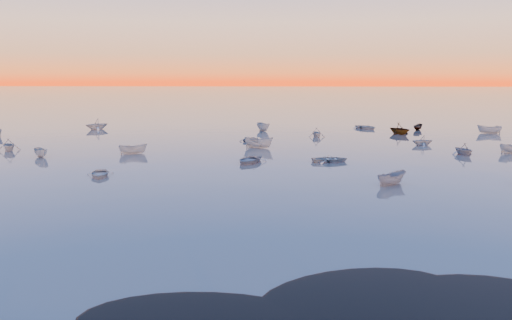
# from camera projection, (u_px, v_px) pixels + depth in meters

# --- Properties ---
(ground) EXTENTS (600.00, 600.00, 0.00)m
(ground) POSITION_uv_depth(u_px,v_px,m) (270.00, 116.00, 121.48)
(ground) COLOR slate
(ground) RESTS_ON ground
(mud_lobes) EXTENTS (140.00, 6.00, 0.07)m
(mud_lobes) POSITION_uv_depth(u_px,v_px,m) (230.00, 305.00, 22.04)
(mud_lobes) COLOR black
(mud_lobes) RESTS_ON ground
(moored_fleet) EXTENTS (124.00, 58.00, 1.20)m
(moored_fleet) POSITION_uv_depth(u_px,v_px,m) (265.00, 142.00, 75.21)
(moored_fleet) COLOR silver
(moored_fleet) RESTS_ON ground
(boat_near_left) EXTENTS (3.94, 2.49, 0.92)m
(boat_near_left) POSITION_uv_depth(u_px,v_px,m) (100.00, 176.00, 49.88)
(boat_near_left) COLOR silver
(boat_near_left) RESTS_ON ground
(boat_near_center) EXTENTS (3.30, 3.70, 1.22)m
(boat_near_center) POSITION_uv_depth(u_px,v_px,m) (391.00, 185.00, 46.10)
(boat_near_center) COLOR gray
(boat_near_center) RESTS_ON ground
(boat_near_right) EXTENTS (3.68, 2.56, 1.18)m
(boat_near_right) POSITION_uv_depth(u_px,v_px,m) (463.00, 155.00, 63.24)
(boat_near_right) COLOR gray
(boat_near_right) RESTS_ON ground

